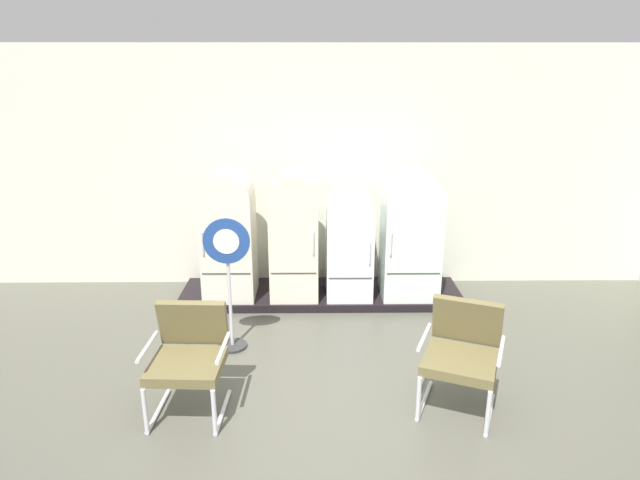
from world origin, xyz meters
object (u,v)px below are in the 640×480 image
Objects in this scene: refrigerator_2 at (349,240)px; sign_stand at (229,284)px; armchair_left at (189,353)px; refrigerator_0 at (228,231)px; refrigerator_3 at (411,230)px; armchair_right at (462,350)px; refrigerator_1 at (294,232)px.

refrigerator_2 reaches higher than sign_stand.
armchair_left is at bearing -123.96° from refrigerator_2.
refrigerator_0 is 1.00× the size of refrigerator_3.
armchair_left is at bearing -179.36° from armchair_right.
refrigerator_2 is 0.94× the size of sign_stand.
refrigerator_2 is 2.46m from armchair_right.
sign_stand reaches higher than armchair_left.
armchair_right is (1.57, -2.26, -0.42)m from refrigerator_1.
refrigerator_1 is 0.71m from refrigerator_2.
refrigerator_2 is at bearing 56.04° from armchair_left.
refrigerator_0 is 1.11× the size of sign_stand.
sign_stand reaches higher than armchair_right.
sign_stand is (0.20, 1.09, 0.20)m from armchair_left.
refrigerator_2 is 0.85× the size of refrigerator_3.
armchair_right is (0.09, -2.30, -0.42)m from refrigerator_3.
armchair_left is 2.43m from armchair_right.
refrigerator_3 reaches higher than armchair_left.
armchair_right is 2.47m from sign_stand.
refrigerator_0 is at bearing 98.25° from sign_stand.
refrigerator_0 is at bearing 136.40° from armchair_right.
refrigerator_2 is 1.44× the size of armchair_left.
refrigerator_3 is (0.78, 0.01, 0.13)m from refrigerator_2.
refrigerator_2 is at bearing 42.09° from sign_stand.
armchair_right is at bearing -87.72° from refrigerator_3.
refrigerator_0 is 1.69× the size of armchair_left.
refrigerator_1 is 1.48m from refrigerator_3.
refrigerator_0 is 1.54m from refrigerator_2.
refrigerator_2 is 2.80m from armchair_left.
refrigerator_1 is 1.67× the size of armchair_left.
refrigerator_1 is at bearing 61.41° from sign_stand.
refrigerator_2 is 0.79m from refrigerator_3.
armchair_left is at bearing -110.51° from refrigerator_1.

